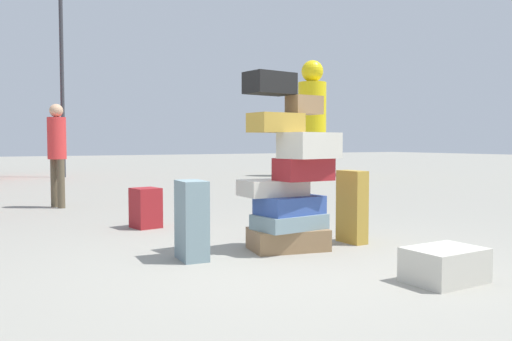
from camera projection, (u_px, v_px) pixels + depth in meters
ground_plane at (276, 266)px, 4.64m from camera, size 80.00×80.00×0.00m
suitcase_tower at (289, 181)px, 5.27m from camera, size 0.89×0.77×1.78m
suitcase_cream_left_side at (445, 265)px, 4.10m from camera, size 0.60×0.45×0.27m
suitcase_tan_white_trunk at (352, 207)px, 5.69m from camera, size 0.17×0.35×0.79m
suitcase_slate_upright_blue at (192, 220)px, 4.87m from camera, size 0.26×0.39×0.74m
suitcase_maroon_behind_tower at (146, 208)px, 6.70m from camera, size 0.37×0.38×0.51m
person_bearded_onlooker at (57, 146)px, 8.72m from camera, size 0.30×0.33×1.73m
yellow_dummy_statue at (312, 125)px, 16.90m from camera, size 1.27×1.27×3.72m
lamp_post at (61, 45)px, 16.17m from camera, size 0.36×0.36×6.27m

